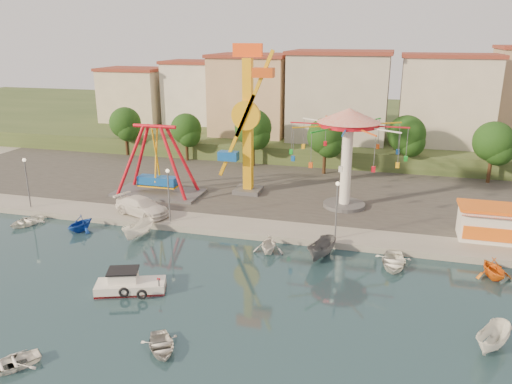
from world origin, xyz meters
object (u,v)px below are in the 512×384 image
(pirate_ship_ride, at_px, (157,162))
(kamikaze_tower, at_px, (249,124))
(wave_swinger, at_px, (348,136))
(rowboat_a, at_px, (161,346))
(cabin_motorboat, at_px, (129,285))
(van, at_px, (142,206))
(skiff, at_px, (493,339))

(pirate_ship_ride, bearing_deg, kamikaze_tower, 17.60)
(wave_swinger, distance_m, rowboat_a, 29.58)
(rowboat_a, bearing_deg, pirate_ship_ride, 82.78)
(cabin_motorboat, height_order, van, van)
(cabin_motorboat, xyz_separation_m, skiff, (24.47, -0.68, 0.26))
(pirate_ship_ride, relative_size, kamikaze_tower, 0.61)
(wave_swinger, bearing_deg, pirate_ship_ride, -176.50)
(wave_swinger, height_order, cabin_motorboat, wave_swinger)
(pirate_ship_ride, bearing_deg, rowboat_a, -63.81)
(kamikaze_tower, relative_size, van, 2.69)
(wave_swinger, bearing_deg, skiff, -63.38)
(rowboat_a, relative_size, van, 0.51)
(van, bearing_deg, kamikaze_tower, -21.56)
(wave_swinger, relative_size, cabin_motorboat, 2.18)
(wave_swinger, distance_m, van, 21.99)
(kamikaze_tower, height_order, rowboat_a, kamikaze_tower)
(wave_swinger, bearing_deg, rowboat_a, -106.25)
(pirate_ship_ride, distance_m, kamikaze_tower, 11.18)
(kamikaze_tower, distance_m, wave_swinger, 11.10)
(wave_swinger, distance_m, cabin_motorboat, 26.39)
(rowboat_a, bearing_deg, van, 86.94)
(wave_swinger, bearing_deg, kamikaze_tower, 170.34)
(wave_swinger, height_order, skiff, wave_swinger)
(cabin_motorboat, bearing_deg, skiff, -21.98)
(van, bearing_deg, cabin_motorboat, -136.57)
(pirate_ship_ride, distance_m, cabin_motorboat, 21.77)
(cabin_motorboat, relative_size, rowboat_a, 1.70)
(cabin_motorboat, xyz_separation_m, rowboat_a, (5.44, -6.01, -0.14))
(wave_swinger, xyz_separation_m, skiff, (11.05, -22.05, -7.47))
(wave_swinger, bearing_deg, van, -157.96)
(kamikaze_tower, xyz_separation_m, skiff, (21.99, -23.91, -7.84))
(rowboat_a, bearing_deg, kamikaze_tower, 62.36)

